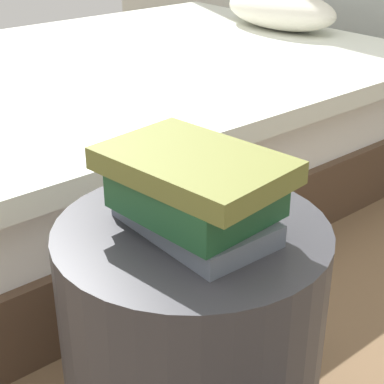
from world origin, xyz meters
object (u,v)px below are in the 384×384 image
Objects in this scene: book_forest at (195,194)px; book_slate at (193,221)px; bed at (133,118)px; book_olive at (196,165)px; side_table at (192,346)px.

book_slate is at bearing -166.78° from book_forest.
book_slate is 0.05m from book_forest.
book_olive is at bearing -30.36° from bed.
side_table is (1.18, -0.61, 0.02)m from bed.
book_slate is 0.10m from book_olive.
side_table is 1.89× the size of book_slate.
bed is 1.39m from book_olive.
bed is at bearing 150.80° from book_slate.
book_olive reaches higher than book_slate.
bed reaches higher than side_table.
book_olive is (-0.00, 0.01, 0.05)m from book_forest.
book_olive is at bearing 103.57° from book_slate.
side_table is at bearing -30.60° from bed.
book_olive reaches higher than bed.
book_forest is at bearing -30.47° from bed.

